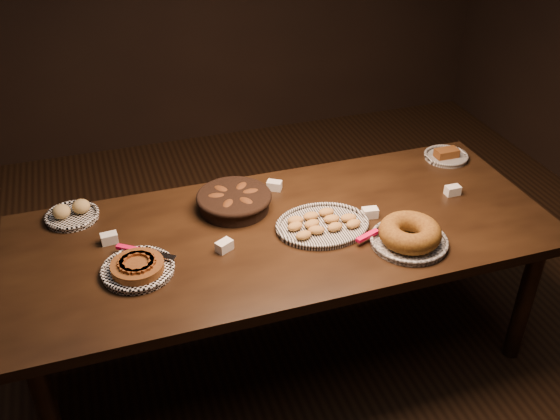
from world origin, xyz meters
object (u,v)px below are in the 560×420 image
object	(u,v)px
buffet_table	(285,242)
apple_tart_plate	(138,268)
madeleine_platter	(322,225)
bundt_cake_plate	(409,235)

from	to	relation	value
buffet_table	apple_tart_plate	distance (m)	0.67
buffet_table	madeleine_platter	world-z (taller)	madeleine_platter
bundt_cake_plate	buffet_table	bearing A→B (deg)	143.43
bundt_cake_plate	madeleine_platter	bearing A→B (deg)	137.29
madeleine_platter	bundt_cake_plate	world-z (taller)	bundt_cake_plate
madeleine_platter	bundt_cake_plate	distance (m)	0.38
apple_tart_plate	madeleine_platter	world-z (taller)	apple_tart_plate
bundt_cake_plate	apple_tart_plate	bearing A→B (deg)	164.86
apple_tart_plate	bundt_cake_plate	world-z (taller)	bundt_cake_plate
madeleine_platter	bundt_cake_plate	size ratio (longest dim) A/B	1.07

